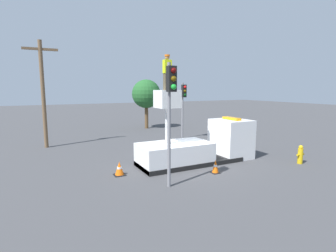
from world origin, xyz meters
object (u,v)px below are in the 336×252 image
tree_left_bg (146,94)px  traffic_cone_rear (119,169)px  utility_pole (43,90)px  traffic_cone_curbside (215,167)px  fire_hydrant (300,155)px  bucket_truck (200,146)px  traffic_light_pole (171,100)px  traffic_light_across (183,99)px  worker (167,72)px

tree_left_bg → traffic_cone_rear: bearing=-117.5°
traffic_cone_rear → tree_left_bg: tree_left_bg is taller
tree_left_bg → utility_pole: 10.86m
utility_pole → traffic_cone_curbside: bearing=-54.5°
tree_left_bg → traffic_cone_curbside: bearing=-99.7°
tree_left_bg → utility_pole: utility_pole is taller
fire_hydrant → traffic_cone_rear: (-9.37, 2.64, -0.20)m
bucket_truck → fire_hydrant: size_ratio=6.51×
traffic_light_pole → traffic_cone_curbside: size_ratio=7.66×
fire_hydrant → utility_pole: (-12.19, 10.72, 3.45)m
traffic_light_across → utility_pole: bearing=170.2°
traffic_cone_rear → tree_left_bg: size_ratio=0.13×
fire_hydrant → traffic_cone_curbside: size_ratio=1.55×
bucket_truck → tree_left_bg: (2.12, 12.91, 2.61)m
traffic_cone_curbside → tree_left_bg: (2.55, 14.91, 3.19)m
fire_hydrant → tree_left_bg: (-2.56, 15.73, 3.00)m
fire_hydrant → traffic_cone_curbside: bearing=170.9°
worker → traffic_cone_curbside: (1.62, -2.00, -4.57)m
traffic_light_pole → traffic_light_across: (5.80, 8.86, -0.40)m
bucket_truck → traffic_light_across: 7.06m
bucket_truck → utility_pole: utility_pole is taller
worker → traffic_light_across: (4.58, 6.16, -1.66)m
bucket_truck → worker: size_ratio=3.84×
worker → traffic_light_pole: bearing=-114.3°
bucket_truck → fire_hydrant: 5.48m
bucket_truck → tree_left_bg: tree_left_bg is taller
worker → traffic_light_across: 7.86m
traffic_light_across → fire_hydrant: (2.15, -8.98, -2.72)m
traffic_cone_rear → traffic_cone_curbside: traffic_cone_curbside is taller
bucket_truck → utility_pole: size_ratio=0.92×
utility_pole → tree_left_bg: bearing=27.5°
traffic_light_pole → traffic_light_across: size_ratio=1.13×
worker → utility_pole: bearing=124.6°
worker → traffic_light_pole: worker is taller
worker → utility_pole: (-5.46, 7.90, -0.93)m
traffic_light_pole → traffic_cone_curbside: traffic_light_pole is taller
traffic_light_pole → tree_left_bg: traffic_light_pole is taller
traffic_light_pole → tree_left_bg: (5.39, 15.61, -0.11)m
fire_hydrant → traffic_cone_curbside: 5.18m
bucket_truck → worker: bearing=180.0°
worker → utility_pole: utility_pole is taller
traffic_cone_rear → fire_hydrant: bearing=-15.7°
worker → traffic_light_pole: (-1.22, -2.70, -1.27)m
worker → fire_hydrant: (6.73, -2.82, -4.38)m
worker → traffic_light_pole: size_ratio=0.34×
traffic_cone_curbside → utility_pole: 12.70m
worker → fire_hydrant: bearing=-22.8°
bucket_truck → traffic_cone_rear: bearing=-177.7°
bucket_truck → traffic_light_pole: 5.04m
traffic_light_pole → tree_left_bg: bearing=71.0°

